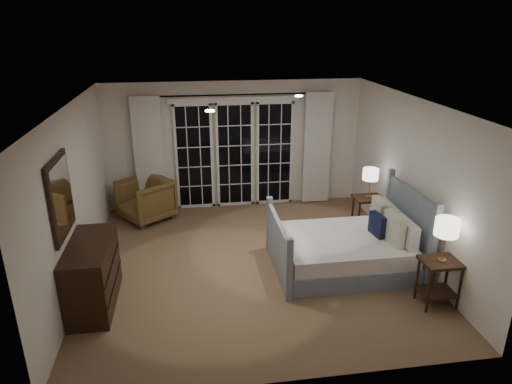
{
  "coord_description": "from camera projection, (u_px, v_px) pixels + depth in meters",
  "views": [
    {
      "loc": [
        -0.88,
        -6.2,
        3.59
      ],
      "look_at": [
        0.11,
        0.39,
        1.05
      ],
      "focal_mm": 32.0,
      "sensor_mm": 36.0,
      "label": 1
    }
  ],
  "objects": [
    {
      "name": "wall_back",
      "position": [
        235.0,
        145.0,
        8.99
      ],
      "size": [
        5.0,
        0.02,
        2.5
      ],
      "primitive_type": "cube",
      "color": "silver",
      "rests_on": "floor"
    },
    {
      "name": "curtain_right",
      "position": [
        317.0,
        148.0,
        9.14
      ],
      "size": [
        0.55,
        0.1,
        2.25
      ],
      "primitive_type": "cube",
      "color": "silver",
      "rests_on": "curtain_rod"
    },
    {
      "name": "wall_left",
      "position": [
        75.0,
        198.0,
        6.33
      ],
      "size": [
        0.02,
        5.0,
        2.5
      ],
      "primitive_type": "cube",
      "color": "silver",
      "rests_on": "floor"
    },
    {
      "name": "mirror",
      "position": [
        61.0,
        197.0,
        5.55
      ],
      "size": [
        0.05,
        0.85,
        1.0
      ],
      "color": "black",
      "rests_on": "wall_left"
    },
    {
      "name": "wall_front",
      "position": [
        289.0,
        279.0,
        4.37
      ],
      "size": [
        5.0,
        0.02,
        2.5
      ],
      "primitive_type": "cube",
      "color": "silver",
      "rests_on": "floor"
    },
    {
      "name": "downlight_b",
      "position": [
        210.0,
        111.0,
        5.79
      ],
      "size": [
        0.12,
        0.12,
        0.01
      ],
      "primitive_type": "cylinder",
      "color": "white",
      "rests_on": "ceiling"
    },
    {
      "name": "ceiling",
      "position": [
        252.0,
        103.0,
        6.24
      ],
      "size": [
        5.0,
        5.0,
        0.0
      ],
      "primitive_type": "plane",
      "rotation": [
        3.14,
        0.0,
        0.0
      ],
      "color": "white",
      "rests_on": "wall_back"
    },
    {
      "name": "dresser",
      "position": [
        92.0,
        274.0,
        5.98
      ],
      "size": [
        0.54,
        1.26,
        0.89
      ],
      "color": "black",
      "rests_on": "floor"
    },
    {
      "name": "wall_right",
      "position": [
        413.0,
        181.0,
        7.03
      ],
      "size": [
        0.02,
        5.0,
        2.5
      ],
      "primitive_type": "cube",
      "color": "silver",
      "rests_on": "floor"
    },
    {
      "name": "french_doors",
      "position": [
        235.0,
        154.0,
        9.01
      ],
      "size": [
        2.5,
        0.04,
        2.2
      ],
      "color": "black",
      "rests_on": "wall_back"
    },
    {
      "name": "floor",
      "position": [
        253.0,
        264.0,
        7.13
      ],
      "size": [
        5.0,
        5.0,
        0.0
      ],
      "primitive_type": "plane",
      "color": "brown",
      "rests_on": "ground"
    },
    {
      "name": "bed",
      "position": [
        348.0,
        248.0,
        6.94
      ],
      "size": [
        2.08,
        1.48,
        1.2
      ],
      "color": "#83959F",
      "rests_on": "floor"
    },
    {
      "name": "lamp_left",
      "position": [
        447.0,
        228.0,
        5.73
      ],
      "size": [
        0.3,
        0.3,
        0.59
      ],
      "color": "#AE7445",
      "rests_on": "nightstand_left"
    },
    {
      "name": "curtain_rod",
      "position": [
        234.0,
        95.0,
        8.54
      ],
      "size": [
        3.5,
        0.03,
        0.03
      ],
      "primitive_type": "cylinder",
      "rotation": [
        0.0,
        1.57,
        0.0
      ],
      "color": "black",
      "rests_on": "wall_back"
    },
    {
      "name": "lamp_right",
      "position": [
        371.0,
        175.0,
        7.86
      ],
      "size": [
        0.27,
        0.27,
        0.53
      ],
      "color": "#AE7445",
      "rests_on": "nightstand_right"
    },
    {
      "name": "downlight_a",
      "position": [
        299.0,
        96.0,
        6.9
      ],
      "size": [
        0.12,
        0.12,
        0.01
      ],
      "primitive_type": "cylinder",
      "color": "white",
      "rests_on": "ceiling"
    },
    {
      "name": "nightstand_left",
      "position": [
        439.0,
        275.0,
        5.98
      ],
      "size": [
        0.5,
        0.4,
        0.66
      ],
      "color": "black",
      "rests_on": "floor"
    },
    {
      "name": "armchair",
      "position": [
        146.0,
        200.0,
        8.59
      ],
      "size": [
        1.2,
        1.2,
        0.79
      ],
      "primitive_type": "imported",
      "rotation": [
        0.0,
        0.0,
        -0.94
      ],
      "color": "brown",
      "rests_on": "floor"
    },
    {
      "name": "nightstand_right",
      "position": [
        367.0,
        209.0,
        8.09
      ],
      "size": [
        0.5,
        0.4,
        0.65
      ],
      "color": "black",
      "rests_on": "floor"
    },
    {
      "name": "curtain_left",
      "position": [
        149.0,
        155.0,
        8.69
      ],
      "size": [
        0.55,
        0.1,
        2.25
      ],
      "primitive_type": "cube",
      "color": "silver",
      "rests_on": "curtain_rod"
    }
  ]
}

